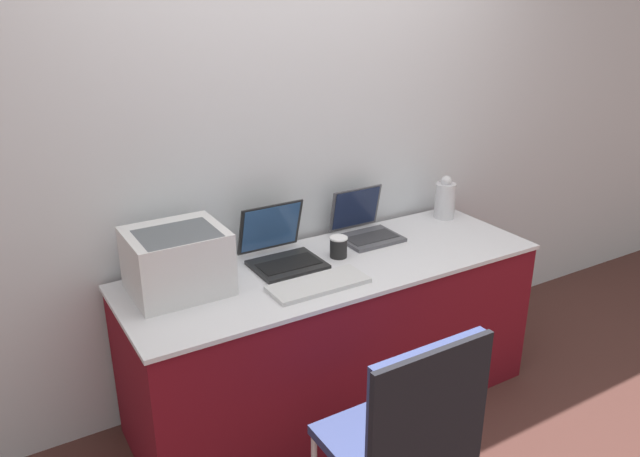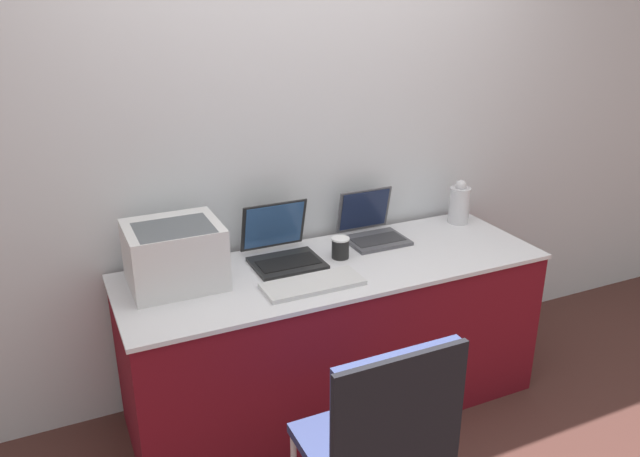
# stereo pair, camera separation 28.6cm
# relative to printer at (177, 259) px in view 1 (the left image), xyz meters

# --- Properties ---
(ground_plane) EXTENTS (14.00, 14.00, 0.00)m
(ground_plane) POSITION_rel_printer_xyz_m (0.72, -0.45, -0.93)
(ground_plane) COLOR #472823
(wall_back) EXTENTS (8.00, 0.05, 2.60)m
(wall_back) POSITION_rel_printer_xyz_m (0.72, 0.29, 0.37)
(wall_back) COLOR silver
(wall_back) RESTS_ON ground_plane
(table) EXTENTS (2.01, 0.69, 0.78)m
(table) POSITION_rel_printer_xyz_m (0.72, -0.11, -0.54)
(table) COLOR maroon
(table) RESTS_ON ground_plane
(printer) EXTENTS (0.40, 0.35, 0.27)m
(printer) POSITION_rel_printer_xyz_m (0.00, 0.00, 0.00)
(printer) COLOR silver
(printer) RESTS_ON table
(laptop_left) EXTENTS (0.32, 0.34, 0.26)m
(laptop_left) POSITION_rel_printer_xyz_m (0.51, 0.04, -0.09)
(laptop_left) COLOR black
(laptop_left) RESTS_ON table
(laptop_right) EXTENTS (0.30, 0.29, 0.24)m
(laptop_right) POSITION_rel_printer_xyz_m (1.03, 0.09, -0.09)
(laptop_right) COLOR #4C4C51
(laptop_right) RESTS_ON table
(external_keyboard) EXTENTS (0.44, 0.18, 0.02)m
(external_keyboard) POSITION_rel_printer_xyz_m (0.53, -0.27, -0.14)
(external_keyboard) COLOR silver
(external_keyboard) RESTS_ON table
(coffee_cup) EXTENTS (0.09, 0.09, 0.10)m
(coffee_cup) POSITION_rel_printer_xyz_m (0.78, -0.05, -0.10)
(coffee_cup) COLOR black
(coffee_cup) RESTS_ON table
(metal_pitcher) EXTENTS (0.11, 0.11, 0.24)m
(metal_pitcher) POSITION_rel_printer_xyz_m (1.58, 0.10, -0.04)
(metal_pitcher) COLOR silver
(metal_pitcher) RESTS_ON table
(chair) EXTENTS (0.49, 0.43, 0.92)m
(chair) POSITION_rel_printer_xyz_m (0.47, -1.01, -0.36)
(chair) COLOR navy
(chair) RESTS_ON ground_plane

